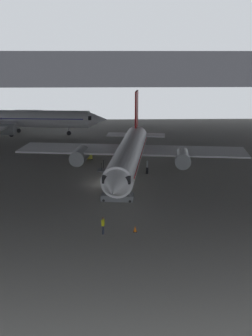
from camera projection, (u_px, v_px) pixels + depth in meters
name	position (u px, v px, depth m)	size (l,w,h in m)	color
ground_plane	(113.00, 183.00, 52.25)	(110.00, 110.00, 0.00)	gray
hangar_structure	(112.00, 60.00, 61.48)	(121.00, 99.00, 15.85)	#4C4F54
airplane_main	(129.00, 153.00, 54.04)	(32.26, 33.16, 10.53)	white
boarding_stairs	(117.00, 194.00, 45.91)	(4.16, 1.98, 4.46)	slate
crew_worker_near_nose	(103.00, 224.00, 37.00)	(0.30, 0.54, 1.66)	#232838
crew_worker_by_stairs	(119.00, 183.00, 49.27)	(0.27, 0.54, 1.56)	#232838
airplane_distant	(23.00, 119.00, 83.57)	(34.21, 33.14, 10.81)	white
traffic_cone_orange	(135.00, 229.00, 37.65)	(0.36, 0.36, 0.60)	black
baggage_tug	(88.00, 156.00, 64.52)	(1.64, 2.39, 0.90)	yellow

